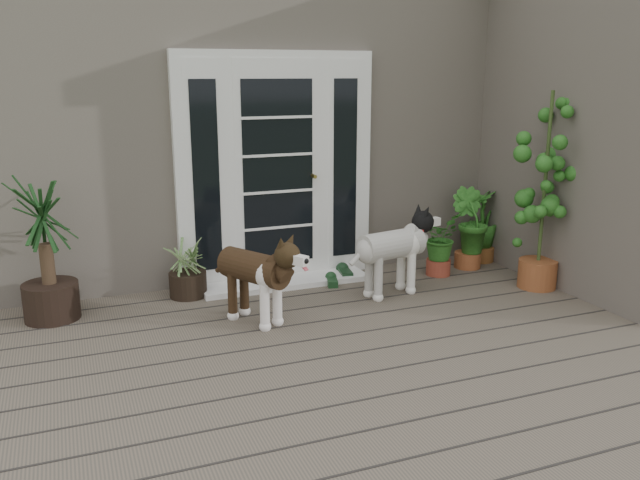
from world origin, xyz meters
name	(u,v)px	position (x,y,z in m)	size (l,w,h in m)	color
deck	(406,374)	(0.00, 0.40, 0.06)	(6.20, 4.60, 0.12)	#6B5B4C
house_main	(240,117)	(0.00, 4.65, 1.55)	(7.40, 4.00, 3.10)	#665E54
house_wing	(625,130)	(2.90, 1.50, 1.55)	(1.60, 2.40, 3.10)	#665E54
door_unit	(277,169)	(-0.20, 2.60, 1.19)	(1.90, 0.14, 2.15)	white
door_step	(285,282)	(-0.20, 2.40, 0.14)	(1.60, 0.40, 0.05)	white
brindle_dog	(254,283)	(-0.73, 1.57, 0.45)	(0.34, 0.80, 0.67)	#3F2917
white_dog	(391,258)	(0.59, 1.77, 0.46)	(0.35, 0.81, 0.68)	white
spider_plant	(187,264)	(-1.12, 2.40, 0.42)	(0.56, 0.56, 0.59)	#849C60
yucca	(46,248)	(-2.25, 2.25, 0.72)	(0.83, 0.83, 1.20)	black
herb_a	(439,249)	(1.31, 2.12, 0.39)	(0.42, 0.42, 0.54)	#1A5B1B
herb_b	(469,239)	(1.73, 2.23, 0.42)	(0.41, 0.41, 0.61)	#1D621C
herb_c	(481,232)	(2.00, 2.40, 0.43)	(0.40, 0.40, 0.62)	#19591B
sapling	(545,189)	(1.96, 1.45, 1.05)	(0.55, 0.55, 1.87)	#164F19
clog_left	(345,272)	(0.42, 2.40, 0.17)	(0.15, 0.32, 0.10)	black
clog_right	(332,280)	(0.21, 2.23, 0.16)	(0.13, 0.28, 0.08)	#16381A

